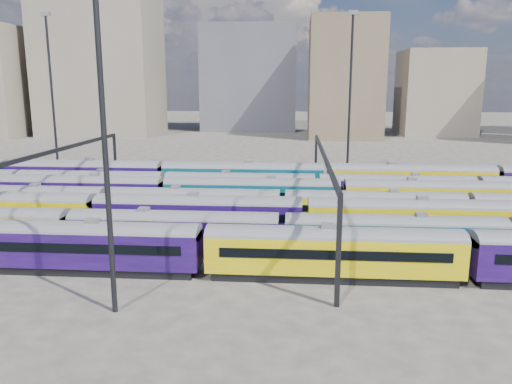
# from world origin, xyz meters

# --- Properties ---
(ground) EXTENTS (500.00, 500.00, 0.00)m
(ground) POSITION_xyz_m (0.00, 0.00, 0.00)
(ground) COLOR #3D3833
(ground) RESTS_ON ground
(rake_0) EXTENTS (142.54, 2.98, 5.01)m
(rake_0) POSITION_xyz_m (-10.42, -15.00, 2.63)
(rake_0) COLOR black
(rake_0) RESTS_ON ground
(rake_1) EXTENTS (115.72, 2.82, 4.74)m
(rake_1) POSITION_xyz_m (-13.46, -10.00, 2.49)
(rake_1) COLOR black
(rake_1) RESTS_ON ground
(rake_2) EXTENTS (125.98, 3.07, 5.18)m
(rake_2) POSITION_xyz_m (8.03, -5.00, 2.72)
(rake_2) COLOR black
(rake_2) RESTS_ON ground
(rake_3) EXTENTS (96.62, 2.83, 4.76)m
(rake_3) POSITION_xyz_m (15.42, 0.00, 2.50)
(rake_3) COLOR black
(rake_3) RESTS_ON ground
(rake_4) EXTENTS (126.32, 3.08, 5.19)m
(rake_4) POSITION_xyz_m (-8.64, 5.00, 2.72)
(rake_4) COLOR black
(rake_4) RESTS_ON ground
(rake_5) EXTENTS (137.18, 2.87, 4.82)m
(rake_5) POSITION_xyz_m (-0.04, 10.00, 2.53)
(rake_5) COLOR black
(rake_5) RESTS_ON ground
(rake_6) EXTENTS (112.34, 3.29, 5.55)m
(rake_6) POSITION_xyz_m (-0.17, 15.00, 2.92)
(rake_6) COLOR black
(rake_6) RESTS_ON ground
(gantry_1) EXTENTS (0.35, 40.35, 8.03)m
(gantry_1) POSITION_xyz_m (-20.00, 0.00, 6.79)
(gantry_1) COLOR black
(gantry_1) RESTS_ON ground
(gantry_2) EXTENTS (0.35, 40.35, 8.03)m
(gantry_2) POSITION_xyz_m (10.00, 0.00, 6.79)
(gantry_2) COLOR black
(gantry_2) RESTS_ON ground
(mast_1) EXTENTS (1.40, 0.50, 25.60)m
(mast_1) POSITION_xyz_m (-30.00, 22.00, 13.97)
(mast_1) COLOR black
(mast_1) RESTS_ON ground
(mast_2) EXTENTS (1.40, 0.50, 25.60)m
(mast_2) POSITION_xyz_m (-5.00, -22.00, 13.97)
(mast_2) COLOR black
(mast_2) RESTS_ON ground
(mast_3) EXTENTS (1.40, 0.50, 25.60)m
(mast_3) POSITION_xyz_m (15.00, 24.00, 13.97)
(mast_3) COLOR black
(mast_3) RESTS_ON ground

